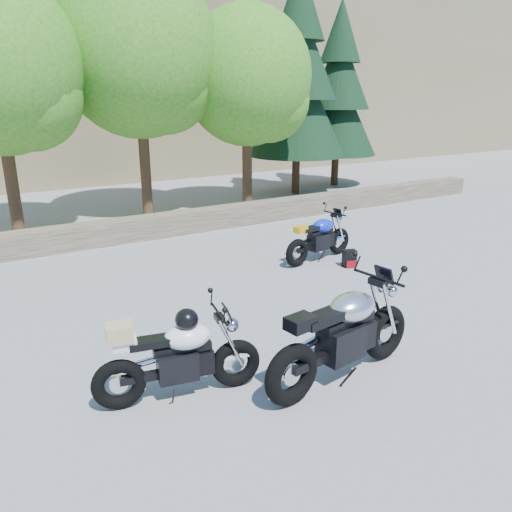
% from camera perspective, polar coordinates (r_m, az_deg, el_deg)
% --- Properties ---
extents(ground, '(90.00, 90.00, 0.00)m').
position_cam_1_polar(ground, '(7.19, 2.85, -8.05)').
color(ground, gray).
rests_on(ground, ground).
extents(stone_wall, '(22.00, 0.55, 0.50)m').
position_cam_1_polar(stone_wall, '(11.79, -12.42, 3.23)').
color(stone_wall, '#4B4332').
rests_on(stone_wall, ground).
extents(hillside, '(80.00, 30.00, 15.00)m').
position_cam_1_polar(hillside, '(34.26, -22.10, 23.96)').
color(hillside, '#6D6643').
rests_on(hillside, ground).
extents(tree_decid_left, '(3.67, 3.67, 5.62)m').
position_cam_1_polar(tree_decid_left, '(12.53, -27.14, 18.27)').
color(tree_decid_left, '#382314').
rests_on(tree_decid_left, ground).
extents(tree_decid_mid, '(4.08, 4.08, 6.24)m').
position_cam_1_polar(tree_decid_mid, '(13.68, -12.81, 21.21)').
color(tree_decid_mid, '#382314').
rests_on(tree_decid_mid, ground).
extents(tree_decid_right, '(3.54, 3.54, 5.41)m').
position_cam_1_polar(tree_decid_right, '(14.32, -0.55, 19.28)').
color(tree_decid_right, '#382314').
rests_on(tree_decid_right, ground).
extents(conifer_near, '(3.17, 3.17, 7.06)m').
position_cam_1_polar(conifer_near, '(16.76, 4.84, 19.63)').
color(conifer_near, '#382314').
rests_on(conifer_near, ground).
extents(conifer_far, '(2.82, 2.82, 6.27)m').
position_cam_1_polar(conifer_far, '(18.59, 9.41, 18.02)').
color(conifer_far, '#382314').
rests_on(conifer_far, ground).
extents(silver_bike, '(2.27, 0.72, 1.14)m').
position_cam_1_polar(silver_bike, '(5.80, 10.00, -8.90)').
color(silver_bike, black).
rests_on(silver_bike, ground).
extents(white_bike, '(1.83, 0.64, 1.02)m').
position_cam_1_polar(white_bike, '(5.48, -8.94, -11.18)').
color(white_bike, black).
rests_on(white_bike, ground).
extents(blue_bike, '(1.79, 0.57, 0.90)m').
position_cam_1_polar(blue_bike, '(9.96, 7.26, 1.97)').
color(blue_bike, black).
rests_on(blue_bike, ground).
extents(backpack, '(0.29, 0.27, 0.33)m').
position_cam_1_polar(backpack, '(9.73, 10.63, -0.30)').
color(backpack, black).
rests_on(backpack, ground).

